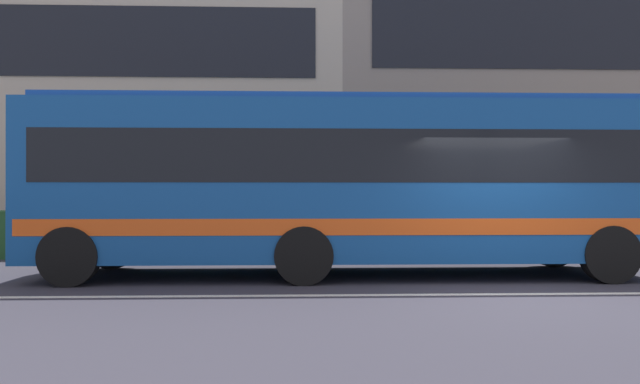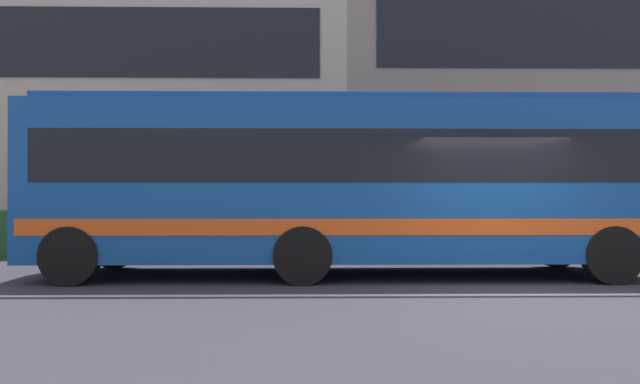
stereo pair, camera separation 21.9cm
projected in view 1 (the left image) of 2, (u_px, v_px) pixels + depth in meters
name	position (u px, v px, depth m)	size (l,w,h in m)	color
ground_plane	(518.00, 294.00, 9.03)	(160.00, 160.00, 0.00)	#35333E
lane_centre_line	(518.00, 294.00, 9.03)	(60.00, 0.16, 0.01)	silver
hedge_row_far	(341.00, 233.00, 14.61)	(21.38, 1.10, 1.13)	#234D26
apartment_block_left	(56.00, 93.00, 21.18)	(20.08, 8.31, 10.36)	#BFB19C
apartment_block_right	(627.00, 88.00, 21.95)	(21.94, 8.31, 11.02)	gray
transit_bus	(340.00, 179.00, 11.13)	(11.23, 2.59, 3.30)	#144A90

